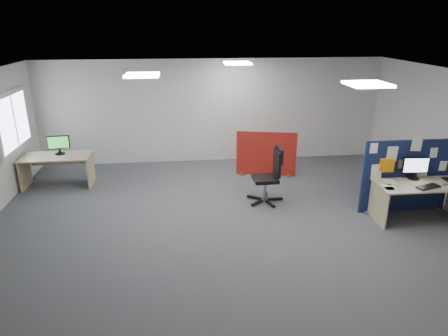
{
  "coord_description": "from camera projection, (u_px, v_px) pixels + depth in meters",
  "views": [
    {
      "loc": [
        -0.84,
        -6.85,
        3.55
      ],
      "look_at": [
        -0.08,
        0.09,
        1.0
      ],
      "focal_mm": 32.0,
      "sensor_mm": 36.0,
      "label": 1
    }
  ],
  "objects": [
    {
      "name": "mouse",
      "position": [
        446.0,
        185.0,
        7.33
      ],
      "size": [
        0.11,
        0.07,
        0.03
      ],
      "primitive_type": "cube",
      "rotation": [
        0.0,
        0.0,
        0.11
      ],
      "color": "gray",
      "rests_on": "main_desk"
    },
    {
      "name": "main_desk",
      "position": [
        420.0,
        192.0,
        7.51
      ],
      "size": [
        1.68,
        0.75,
        0.73
      ],
      "color": "tan",
      "rests_on": "floor"
    },
    {
      "name": "office_chair",
      "position": [
        271.0,
        172.0,
        8.21
      ],
      "size": [
        0.74,
        0.77,
        1.15
      ],
      "rotation": [
        0.0,
        0.0,
        0.03
      ],
      "color": "black",
      "rests_on": "floor"
    },
    {
      "name": "wall_back",
      "position": [
        213.0,
        111.0,
        10.5
      ],
      "size": [
        9.0,
        0.02,
        2.7
      ],
      "primitive_type": "cube",
      "color": "silver",
      "rests_on": "floor"
    },
    {
      "name": "ceiling_lights",
      "position": [
        242.0,
        73.0,
        7.44
      ],
      "size": [
        4.1,
        4.1,
        0.04
      ],
      "color": "white",
      "rests_on": "ceiling"
    },
    {
      "name": "ceiling",
      "position": [
        229.0,
        76.0,
        6.77
      ],
      "size": [
        9.0,
        7.0,
        0.02
      ],
      "primitive_type": "cube",
      "color": "white",
      "rests_on": "wall_back"
    },
    {
      "name": "floor",
      "position": [
        228.0,
        218.0,
        7.7
      ],
      "size": [
        9.0,
        9.0,
        0.0
      ],
      "primitive_type": "plane",
      "color": "#4C4E53",
      "rests_on": "ground"
    },
    {
      "name": "monitor_second",
      "position": [
        59.0,
        144.0,
        9.01
      ],
      "size": [
        0.48,
        0.22,
        0.43
      ],
      "rotation": [
        0.0,
        0.0,
        0.11
      ],
      "color": "black",
      "rests_on": "second_desk"
    },
    {
      "name": "wall_front",
      "position": [
        271.0,
        258.0,
        3.97
      ],
      "size": [
        9.0,
        0.02,
        2.7
      ],
      "primitive_type": "cube",
      "color": "silver",
      "rests_on": "floor"
    },
    {
      "name": "keyboard",
      "position": [
        428.0,
        187.0,
        7.25
      ],
      "size": [
        0.48,
        0.3,
        0.02
      ],
      "primitive_type": "cube",
      "rotation": [
        0.0,
        0.0,
        0.3
      ],
      "color": "black",
      "rests_on": "main_desk"
    },
    {
      "name": "navy_divider",
      "position": [
        405.0,
        176.0,
        7.76
      ],
      "size": [
        1.78,
        0.3,
        1.56
      ],
      "color": "#101C3D",
      "rests_on": "floor"
    },
    {
      "name": "red_divider",
      "position": [
        266.0,
        154.0,
        9.72
      ],
      "size": [
        1.43,
        0.36,
        1.09
      ],
      "rotation": [
        0.0,
        0.0,
        -0.22
      ],
      "color": "maroon",
      "rests_on": "floor"
    },
    {
      "name": "desk_papers",
      "position": [
        406.0,
        186.0,
        7.3
      ],
      "size": [
        1.48,
        0.69,
        0.0
      ],
      "color": "white",
      "rests_on": "main_desk"
    },
    {
      "name": "monitor_main",
      "position": [
        415.0,
        167.0,
        7.57
      ],
      "size": [
        0.5,
        0.21,
        0.44
      ],
      "rotation": [
        0.0,
        0.0,
        -0.07
      ],
      "color": "black",
      "rests_on": "main_desk"
    },
    {
      "name": "second_desk",
      "position": [
        57.0,
        163.0,
        9.07
      ],
      "size": [
        1.52,
        0.76,
        0.73
      ],
      "color": "tan",
      "rests_on": "floor"
    },
    {
      "name": "window",
      "position": [
        13.0,
        121.0,
        8.58
      ],
      "size": [
        0.06,
        1.7,
        1.3
      ],
      "color": "white",
      "rests_on": "wall_left"
    }
  ]
}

